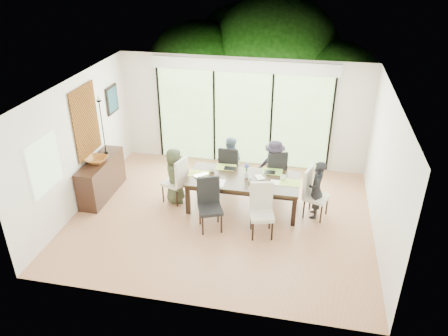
% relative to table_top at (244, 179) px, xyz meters
% --- Properties ---
extents(floor, '(6.00, 5.00, 0.01)m').
position_rel_table_top_xyz_m(floor, '(-0.37, -0.42, -0.69)').
color(floor, '#9A5C3D').
rests_on(floor, ground).
extents(ceiling, '(6.00, 5.00, 0.01)m').
position_rel_table_top_xyz_m(ceiling, '(-0.37, -0.42, 2.02)').
color(ceiling, white).
rests_on(ceiling, wall_back).
extents(wall_back, '(6.00, 0.02, 2.70)m').
position_rel_table_top_xyz_m(wall_back, '(-0.37, 2.09, 0.66)').
color(wall_back, silver).
rests_on(wall_back, floor).
extents(wall_front, '(6.00, 0.02, 2.70)m').
position_rel_table_top_xyz_m(wall_front, '(-0.37, -2.93, 0.66)').
color(wall_front, silver).
rests_on(wall_front, floor).
extents(wall_left, '(0.02, 5.00, 2.70)m').
position_rel_table_top_xyz_m(wall_left, '(-3.38, -0.42, 0.66)').
color(wall_left, silver).
rests_on(wall_left, floor).
extents(wall_right, '(0.02, 5.00, 2.70)m').
position_rel_table_top_xyz_m(wall_right, '(2.64, -0.42, 0.66)').
color(wall_right, beige).
rests_on(wall_right, floor).
extents(glass_doors, '(4.20, 0.02, 2.30)m').
position_rel_table_top_xyz_m(glass_doors, '(-0.37, 2.05, 0.51)').
color(glass_doors, '#598C3F').
rests_on(glass_doors, wall_back).
extents(blinds_header, '(4.40, 0.06, 0.28)m').
position_rel_table_top_xyz_m(blinds_header, '(-0.37, 2.04, 1.81)').
color(blinds_header, white).
rests_on(blinds_header, wall_back).
extents(mullion_a, '(0.05, 0.04, 2.30)m').
position_rel_table_top_xyz_m(mullion_a, '(-2.47, 2.04, 0.51)').
color(mullion_a, black).
rests_on(mullion_a, wall_back).
extents(mullion_b, '(0.05, 0.04, 2.30)m').
position_rel_table_top_xyz_m(mullion_b, '(-1.07, 2.04, 0.51)').
color(mullion_b, black).
rests_on(mullion_b, wall_back).
extents(mullion_c, '(0.05, 0.04, 2.30)m').
position_rel_table_top_xyz_m(mullion_c, '(0.33, 2.04, 0.51)').
color(mullion_c, black).
rests_on(mullion_c, wall_back).
extents(mullion_d, '(0.05, 0.04, 2.30)m').
position_rel_table_top_xyz_m(mullion_d, '(1.73, 2.04, 0.51)').
color(mullion_d, black).
rests_on(mullion_d, wall_back).
extents(side_window, '(0.02, 0.90, 1.00)m').
position_rel_table_top_xyz_m(side_window, '(-3.34, -1.62, 0.81)').
color(side_window, '#8CAD7F').
rests_on(side_window, wall_left).
extents(deck, '(6.00, 1.80, 0.10)m').
position_rel_table_top_xyz_m(deck, '(-0.37, 2.98, -0.74)').
color(deck, brown).
rests_on(deck, ground).
extents(rail_top, '(6.00, 0.08, 0.06)m').
position_rel_table_top_xyz_m(rail_top, '(-0.37, 3.78, -0.14)').
color(rail_top, brown).
rests_on(rail_top, deck).
extents(foliage_left, '(3.20, 3.20, 3.20)m').
position_rel_table_top_xyz_m(foliage_left, '(-2.17, 4.78, 0.75)').
color(foliage_left, '#14380F').
rests_on(foliage_left, ground).
extents(foliage_mid, '(4.00, 4.00, 4.00)m').
position_rel_table_top_xyz_m(foliage_mid, '(0.03, 5.38, 1.11)').
color(foliage_mid, '#14380F').
rests_on(foliage_mid, ground).
extents(foliage_right, '(2.80, 2.80, 2.80)m').
position_rel_table_top_xyz_m(foliage_right, '(1.83, 4.58, 0.57)').
color(foliage_right, '#14380F').
rests_on(foliage_right, ground).
extents(foliage_far, '(3.60, 3.60, 3.60)m').
position_rel_table_top_xyz_m(foliage_far, '(-0.97, 6.08, 0.93)').
color(foliage_far, '#14380F').
rests_on(foliage_far, ground).
extents(table_top, '(2.29, 1.05, 0.06)m').
position_rel_table_top_xyz_m(table_top, '(0.00, 0.00, 0.00)').
color(table_top, black).
rests_on(table_top, floor).
extents(table_apron, '(2.10, 0.86, 0.10)m').
position_rel_table_top_xyz_m(table_apron, '(-0.00, 0.00, -0.09)').
color(table_apron, black).
rests_on(table_apron, floor).
extents(table_leg_fl, '(0.09, 0.09, 0.66)m').
position_rel_table_top_xyz_m(table_leg_fl, '(-1.08, -0.43, -0.36)').
color(table_leg_fl, black).
rests_on(table_leg_fl, floor).
extents(table_leg_fr, '(0.09, 0.09, 0.66)m').
position_rel_table_top_xyz_m(table_leg_fr, '(1.08, -0.43, -0.36)').
color(table_leg_fr, black).
rests_on(table_leg_fr, floor).
extents(table_leg_bl, '(0.09, 0.09, 0.66)m').
position_rel_table_top_xyz_m(table_leg_bl, '(-1.08, 0.43, -0.36)').
color(table_leg_bl, black).
rests_on(table_leg_bl, floor).
extents(table_leg_br, '(0.09, 0.09, 0.66)m').
position_rel_table_top_xyz_m(table_leg_br, '(1.08, 0.43, -0.36)').
color(table_leg_br, black).
rests_on(table_leg_br, floor).
extents(chair_left_end, '(0.55, 0.55, 1.05)m').
position_rel_table_top_xyz_m(chair_left_end, '(-1.50, 0.00, -0.16)').
color(chair_left_end, white).
rests_on(chair_left_end, floor).
extents(chair_right_end, '(0.56, 0.56, 1.05)m').
position_rel_table_top_xyz_m(chair_right_end, '(1.50, 0.00, -0.16)').
color(chair_right_end, silver).
rests_on(chair_right_end, floor).
extents(chair_far_left, '(0.44, 0.44, 1.05)m').
position_rel_table_top_xyz_m(chair_far_left, '(-0.45, 0.85, -0.16)').
color(chair_far_left, black).
rests_on(chair_far_left, floor).
extents(chair_far_right, '(0.57, 0.57, 1.05)m').
position_rel_table_top_xyz_m(chair_far_right, '(0.55, 0.85, -0.16)').
color(chair_far_right, black).
rests_on(chair_far_right, floor).
extents(chair_near_left, '(0.58, 0.58, 1.05)m').
position_rel_table_top_xyz_m(chair_near_left, '(-0.50, -0.87, -0.16)').
color(chair_near_left, black).
rests_on(chair_near_left, floor).
extents(chair_near_right, '(0.53, 0.53, 1.05)m').
position_rel_table_top_xyz_m(chair_near_right, '(0.50, -0.87, -0.16)').
color(chair_near_right, beige).
rests_on(chair_near_right, floor).
extents(person_left_end, '(0.48, 0.64, 1.23)m').
position_rel_table_top_xyz_m(person_left_end, '(-1.48, 0.00, -0.07)').
color(person_left_end, '#3B452E').
rests_on(person_left_end, floor).
extents(person_right_end, '(0.37, 0.58, 1.23)m').
position_rel_table_top_xyz_m(person_right_end, '(1.48, 0.00, -0.07)').
color(person_right_end, black).
rests_on(person_right_end, floor).
extents(person_far_left, '(0.59, 0.39, 1.23)m').
position_rel_table_top_xyz_m(person_far_left, '(-0.45, 0.83, -0.07)').
color(person_far_left, slate).
rests_on(person_far_left, floor).
extents(person_far_right, '(0.64, 0.48, 1.23)m').
position_rel_table_top_xyz_m(person_far_right, '(0.55, 0.83, -0.07)').
color(person_far_right, '#221C2B').
rests_on(person_far_right, floor).
extents(placemat_left, '(0.42, 0.31, 0.01)m').
position_rel_table_top_xyz_m(placemat_left, '(-0.95, 0.00, 0.03)').
color(placemat_left, '#9EB440').
rests_on(placemat_left, table_top).
extents(placemat_right, '(0.42, 0.31, 0.01)m').
position_rel_table_top_xyz_m(placemat_right, '(0.95, 0.00, 0.03)').
color(placemat_right, '#98C647').
rests_on(placemat_right, table_top).
extents(placemat_far_l, '(0.42, 0.31, 0.01)m').
position_rel_table_top_xyz_m(placemat_far_l, '(-0.45, 0.40, 0.03)').
color(placemat_far_l, '#A4C245').
rests_on(placemat_far_l, table_top).
extents(placemat_far_r, '(0.42, 0.31, 0.01)m').
position_rel_table_top_xyz_m(placemat_far_r, '(0.55, 0.40, 0.03)').
color(placemat_far_r, '#6FA33A').
rests_on(placemat_far_r, table_top).
extents(placemat_paper, '(0.42, 0.31, 0.01)m').
position_rel_table_top_xyz_m(placemat_paper, '(-0.55, -0.30, 0.03)').
color(placemat_paper, white).
rests_on(placemat_paper, table_top).
extents(tablet_far_l, '(0.25, 0.17, 0.01)m').
position_rel_table_top_xyz_m(tablet_far_l, '(-0.35, 0.35, 0.04)').
color(tablet_far_l, black).
rests_on(tablet_far_l, table_top).
extents(tablet_far_r, '(0.23, 0.16, 0.01)m').
position_rel_table_top_xyz_m(tablet_far_r, '(0.50, 0.35, 0.04)').
color(tablet_far_r, black).
rests_on(tablet_far_r, table_top).
extents(papers, '(0.29, 0.21, 0.00)m').
position_rel_table_top_xyz_m(papers, '(0.70, -0.05, 0.03)').
color(papers, white).
rests_on(papers, table_top).
extents(platter_base, '(0.25, 0.25, 0.02)m').
position_rel_table_top_xyz_m(platter_base, '(-0.55, -0.30, 0.05)').
color(platter_base, white).
rests_on(platter_base, table_top).
extents(platter_snacks, '(0.19, 0.19, 0.01)m').
position_rel_table_top_xyz_m(platter_snacks, '(-0.55, -0.30, 0.06)').
color(platter_snacks, '#E45A1A').
rests_on(platter_snacks, table_top).
extents(vase, '(0.08, 0.08, 0.11)m').
position_rel_table_top_xyz_m(vase, '(0.05, 0.05, 0.09)').
color(vase, silver).
rests_on(vase, table_top).
extents(hyacinth_stems, '(0.04, 0.04, 0.15)m').
position_rel_table_top_xyz_m(hyacinth_stems, '(0.05, 0.05, 0.20)').
color(hyacinth_stems, '#337226').
rests_on(hyacinth_stems, table_top).
extents(hyacinth_blooms, '(0.11, 0.11, 0.11)m').
position_rel_table_top_xyz_m(hyacinth_blooms, '(0.05, 0.05, 0.30)').
color(hyacinth_blooms, '#4552AE').
rests_on(hyacinth_blooms, table_top).
extents(laptop, '(0.37, 0.36, 0.02)m').
position_rel_table_top_xyz_m(laptop, '(-0.85, -0.10, 0.04)').
color(laptop, silver).
rests_on(laptop, table_top).
extents(cup_a, '(0.17, 0.17, 0.09)m').
position_rel_table_top_xyz_m(cup_a, '(-0.70, 0.15, 0.07)').
color(cup_a, white).
rests_on(cup_a, table_top).
extents(cup_b, '(0.13, 0.13, 0.09)m').
position_rel_table_top_xyz_m(cup_b, '(0.15, -0.10, 0.07)').
color(cup_b, white).
rests_on(cup_b, table_top).
extents(cup_c, '(0.12, 0.12, 0.09)m').
position_rel_table_top_xyz_m(cup_c, '(0.80, 0.10, 0.07)').
color(cup_c, white).
rests_on(cup_c, table_top).
extents(book, '(0.24, 0.26, 0.02)m').
position_rel_table_top_xyz_m(book, '(0.25, 0.05, 0.04)').
color(book, white).
rests_on(book, table_top).
extents(sideboard, '(0.43, 1.53, 0.86)m').
position_rel_table_top_xyz_m(sideboard, '(-3.13, -0.09, -0.26)').
color(sideboard, black).
rests_on(sideboard, floor).
extents(bowl, '(0.45, 0.45, 0.11)m').
position_rel_table_top_xyz_m(bowl, '(-3.13, -0.19, 0.23)').
color(bowl, brown).
rests_on(bowl, sideboard).
extents(candlestick_base, '(0.10, 0.10, 0.04)m').
position_rel_table_top_xyz_m(candlestick_base, '(-3.13, 0.26, 0.19)').
color(candlestick_base, black).
rests_on(candlestick_base, sideboard).
extents(candlestick_shaft, '(0.02, 0.02, 1.19)m').
position_rel_table_top_xyz_m(candlestick_shaft, '(-3.13, 0.26, 0.79)').
color(candlestick_shaft, black).
rests_on(candlestick_shaft, sideboard).
extents(candlestick_pan, '(0.10, 0.10, 0.03)m').
position_rel_table_top_xyz_m(candlestick_pan, '(-3.13, 0.26, 1.38)').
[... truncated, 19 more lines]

